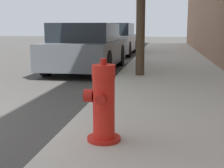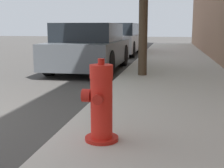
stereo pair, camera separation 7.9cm
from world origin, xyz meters
name	(u,v)px [view 2 (the right image)]	position (x,y,z in m)	size (l,w,h in m)	color
sidewalk_slab	(182,146)	(3.47, 0.00, 0.07)	(2.67, 40.00, 0.14)	#B7B2A8
fire_hydrant	(101,104)	(2.66, -0.16, 0.52)	(0.37, 0.36, 0.83)	red
parked_car_near	(90,48)	(0.99, 5.89, 0.68)	(1.81, 4.14, 1.38)	#4C5156
parked_car_mid	(118,39)	(0.89, 11.52, 0.71)	(1.87, 4.59, 1.45)	#B7B7BC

